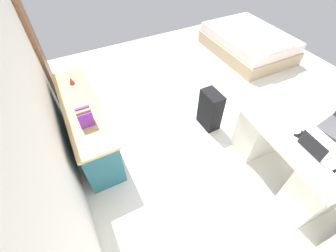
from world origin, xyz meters
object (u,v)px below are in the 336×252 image
(bed, at_px, (248,43))
(cell_phone_by_mouse, at_px, (299,134))
(computer_mouse, at_px, (297,132))
(suitcase_black, at_px, (210,110))
(credenza, at_px, (88,124))
(figurine_small, at_px, (71,81))
(desk, at_px, (287,156))
(laptop, at_px, (314,148))

(bed, relative_size, cell_phone_by_mouse, 14.06)
(cell_phone_by_mouse, bearing_deg, bed, -51.27)
(computer_mouse, xyz_separation_m, cell_phone_by_mouse, (-0.02, -0.00, -0.01))
(bed, relative_size, computer_mouse, 19.12)
(bed, height_order, suitcase_black, suitcase_black)
(credenza, bearing_deg, suitcase_black, -106.18)
(figurine_small, bearing_deg, desk, -136.82)
(computer_mouse, bearing_deg, laptop, 170.98)
(suitcase_black, distance_m, laptop, 1.50)
(suitcase_black, height_order, computer_mouse, computer_mouse)
(credenza, relative_size, suitcase_black, 2.81)
(cell_phone_by_mouse, distance_m, figurine_small, 3.05)
(credenza, relative_size, laptop, 5.55)
(bed, xyz_separation_m, computer_mouse, (-2.63, 1.69, 0.51))
(desk, bearing_deg, cell_phone_by_mouse, -47.44)
(desk, xyz_separation_m, credenza, (1.71, 2.08, -0.02))
(figurine_small, bearing_deg, bed, -83.00)
(laptop, bearing_deg, credenza, 47.50)
(desk, xyz_separation_m, figurine_small, (2.22, 2.08, 0.41))
(figurine_small, bearing_deg, credenza, -179.83)
(credenza, relative_size, figurine_small, 16.36)
(laptop, bearing_deg, bed, -31.30)
(bed, distance_m, cell_phone_by_mouse, 3.18)
(credenza, xyz_separation_m, cell_phone_by_mouse, (-1.66, -2.13, 0.37))
(bed, distance_m, laptop, 3.42)
(desk, relative_size, cell_phone_by_mouse, 10.89)
(credenza, height_order, suitcase_black, credenza)
(figurine_small, bearing_deg, cell_phone_by_mouse, -135.55)
(cell_phone_by_mouse, bearing_deg, laptop, 146.99)
(desk, relative_size, laptop, 4.57)
(credenza, bearing_deg, bed, -75.57)
(laptop, distance_m, computer_mouse, 0.27)
(desk, distance_m, suitcase_black, 1.24)
(laptop, xyz_separation_m, cell_phone_by_mouse, (0.24, -0.06, -0.04))
(computer_mouse, xyz_separation_m, figurine_small, (2.16, 2.13, 0.04))
(bed, xyz_separation_m, suitcase_black, (-1.49, 2.07, 0.08))
(desk, distance_m, computer_mouse, 0.38)
(cell_phone_by_mouse, bearing_deg, credenza, 33.41)
(suitcase_black, xyz_separation_m, laptop, (-1.39, -0.31, 0.47))
(credenza, distance_m, figurine_small, 0.67)
(bed, bearing_deg, computer_mouse, 147.18)
(laptop, height_order, cell_phone_by_mouse, laptop)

